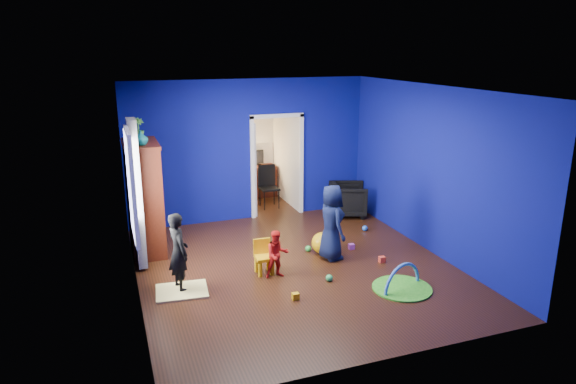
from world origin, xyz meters
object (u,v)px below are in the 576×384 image
object	(u,v)px
vase	(141,138)
folding_chair	(269,188)
toddler_red	(277,254)
armchair	(348,199)
hopper_ball	(322,243)
study_desk	(257,181)
crt_tv	(147,195)
play_mat	(402,288)
tv_armoire	(144,198)
child_black	(179,252)
child_navy	(332,222)
kid_chair	(264,259)

from	to	relation	value
vase	folding_chair	world-z (taller)	vase
toddler_red	vase	world-z (taller)	vase
toddler_red	armchair	bearing A→B (deg)	47.75
vase	hopper_ball	world-z (taller)	vase
armchair	study_desk	xyz separation A→B (m)	(-1.41, 2.06, 0.02)
armchair	crt_tv	size ratio (longest dim) A/B	1.11
toddler_red	hopper_ball	world-z (taller)	toddler_red
crt_tv	play_mat	bearing A→B (deg)	-39.94
crt_tv	tv_armoire	bearing A→B (deg)	180.00
toddler_red	folding_chair	distance (m)	3.65
folding_chair	armchair	bearing A→B (deg)	-37.86
toddler_red	play_mat	xyz separation A→B (m)	(1.63, -1.03, -0.37)
child_black	child_navy	world-z (taller)	child_navy
toddler_red	study_desk	size ratio (longest dim) A/B	0.87
toddler_red	vase	xyz separation A→B (m)	(-1.82, 1.52, 1.70)
vase	folding_chair	bearing A→B (deg)	35.27
study_desk	child_navy	bearing A→B (deg)	-88.49
child_black	study_desk	xyz separation A→B (m)	(2.50, 4.38, -0.23)
tv_armoire	folding_chair	xyz separation A→B (m)	(2.82, 1.69, -0.52)
armchair	child_black	size ratio (longest dim) A/B	0.64
kid_chair	study_desk	xyz separation A→B (m)	(1.15, 4.27, 0.12)
hopper_ball	kid_chair	xyz separation A→B (m)	(-1.21, -0.45, 0.06)
kid_chair	tv_armoire	bearing A→B (deg)	137.70
toddler_red	crt_tv	distance (m)	2.62
tv_armoire	toddler_red	bearing A→B (deg)	-45.08
toddler_red	play_mat	size ratio (longest dim) A/B	0.86
tv_armoire	hopper_ball	bearing A→B (deg)	-22.18
vase	crt_tv	xyz separation A→B (m)	(0.04, 0.30, -1.06)
play_mat	folding_chair	distance (m)	4.61
toddler_red	tv_armoire	xyz separation A→B (m)	(-1.82, 1.82, 0.60)
child_navy	play_mat	bearing A→B (deg)	-162.35
vase	play_mat	bearing A→B (deg)	-36.52
crt_tv	kid_chair	bearing A→B (deg)	-44.91
study_desk	folding_chair	distance (m)	0.96
study_desk	child_black	bearing A→B (deg)	-119.69
play_mat	kid_chair	bearing A→B (deg)	145.34
study_desk	crt_tv	bearing A→B (deg)	-136.32
child_navy	folding_chair	bearing A→B (deg)	-0.48
study_desk	folding_chair	world-z (taller)	folding_chair
crt_tv	study_desk	xyz separation A→B (m)	(2.78, 2.65, -0.65)
child_navy	study_desk	world-z (taller)	child_navy
vase	hopper_ball	bearing A→B (deg)	-16.88
vase	tv_armoire	bearing A→B (deg)	90.00
play_mat	hopper_ball	bearing A→B (deg)	108.85
kid_chair	folding_chair	bearing A→B (deg)	72.78
child_navy	vase	world-z (taller)	vase
hopper_ball	kid_chair	bearing A→B (deg)	-159.56
child_black	vase	distance (m)	2.08
kid_chair	study_desk	size ratio (longest dim) A/B	0.57
armchair	hopper_ball	world-z (taller)	armchair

